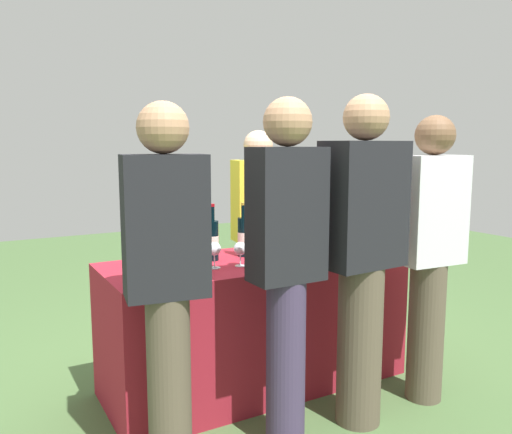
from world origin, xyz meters
TOP-DOWN VIEW (x-y plane):
  - ground_plane at (0.00, 0.00)m, footprint 12.00×12.00m
  - tasting_table at (0.00, 0.00)m, footprint 1.81×0.70m
  - wine_bottle_0 at (-0.67, 0.17)m, footprint 0.07×0.07m
  - wine_bottle_1 at (-0.34, 0.07)m, footprint 0.08×0.08m
  - wine_bottle_2 at (-0.25, 0.08)m, footprint 0.07×0.07m
  - wine_bottle_3 at (-0.04, 0.09)m, footprint 0.07×0.07m
  - wine_bottle_4 at (0.32, 0.09)m, footprint 0.07×0.07m
  - wine_bottle_5 at (0.62, 0.09)m, footprint 0.08×0.08m
  - wine_glass_0 at (-0.42, -0.18)m, footprint 0.07×0.07m
  - wine_glass_1 at (-0.32, -0.11)m, footprint 0.07×0.07m
  - wine_glass_2 at (-0.18, -0.14)m, footprint 0.07×0.07m
  - wine_glass_3 at (-0.09, -0.18)m, footprint 0.07×0.07m
  - wine_glass_4 at (0.26, -0.06)m, footprint 0.07×0.07m
  - wine_glass_5 at (0.52, -0.16)m, footprint 0.07×0.07m
  - server_pouring at (0.35, 0.58)m, footprint 0.38×0.24m
  - guest_0 at (-0.76, -0.56)m, footprint 0.38×0.25m
  - guest_1 at (-0.20, -0.65)m, footprint 0.35×0.23m
  - guest_2 at (0.25, -0.66)m, footprint 0.44×0.26m
  - guest_3 at (0.76, -0.65)m, footprint 0.38×0.23m
  - menu_board at (0.73, 0.96)m, footprint 0.52×0.04m

SIDE VIEW (x-z plane):
  - ground_plane at x=0.00m, z-range 0.00..0.00m
  - menu_board at x=0.73m, z-range 0.00..0.79m
  - tasting_table at x=0.00m, z-range 0.00..0.79m
  - server_pouring at x=0.35m, z-range 0.08..1.64m
  - wine_glass_0 at x=-0.42m, z-range 0.82..0.94m
  - wine_glass_2 at x=-0.18m, z-range 0.82..0.96m
  - wine_glass_4 at x=0.26m, z-range 0.82..0.96m
  - guest_3 at x=0.76m, z-range 0.08..1.71m
  - wine_glass_3 at x=-0.09m, z-range 0.82..0.97m
  - wine_glass_1 at x=-0.32m, z-range 0.82..0.97m
  - wine_glass_5 at x=0.52m, z-range 0.82..0.97m
  - wine_bottle_0 at x=-0.67m, z-range 0.75..1.05m
  - wine_bottle_1 at x=-0.34m, z-range 0.75..1.06m
  - wine_bottle_5 at x=0.62m, z-range 0.75..1.07m
  - guest_0 at x=-0.76m, z-range 0.09..1.74m
  - wine_bottle_2 at x=-0.25m, z-range 0.75..1.08m
  - wine_bottle_4 at x=0.32m, z-range 0.74..1.08m
  - wine_bottle_3 at x=-0.04m, z-range 0.75..1.08m
  - guest_2 at x=0.25m, z-range 0.07..1.79m
  - guest_1 at x=-0.20m, z-range 0.10..1.78m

